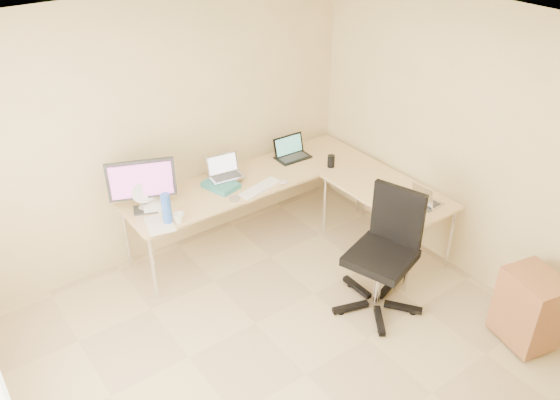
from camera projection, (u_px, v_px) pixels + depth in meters
floor at (306, 375)px, 4.54m from camera, size 4.50×4.50×0.00m
ceiling at (317, 55)px, 3.18m from camera, size 4.50×4.50×0.00m
wall_back at (162, 131)px, 5.41m from camera, size 4.50×0.00×4.50m
wall_right at (498, 159)px, 4.92m from camera, size 0.00×4.50×4.50m
desk_main at (251, 208)px, 5.98m from camera, size 2.65×0.70×0.73m
desk_return at (385, 220)px, 5.79m from camera, size 0.70×1.30×0.73m
monitor at (142, 186)px, 5.14m from camera, size 0.64×0.41×0.52m
book_stack at (221, 185)px, 5.62m from camera, size 0.32×0.38×0.05m
laptop_center at (226, 168)px, 5.64m from camera, size 0.37×0.30×0.22m
laptop_black at (293, 148)px, 6.12m from camera, size 0.38×0.29×0.23m
keyboard at (260, 188)px, 5.60m from camera, size 0.50×0.24×0.02m
mouse at (284, 182)px, 5.68m from camera, size 0.10×0.07×0.04m
mug at (179, 218)px, 5.08m from camera, size 0.12×0.12×0.09m
cd_stack at (234, 199)px, 5.42m from camera, size 0.13×0.13×0.03m
water_bottle at (167, 209)px, 5.02m from camera, size 0.09×0.09×0.29m
papers at (160, 224)px, 5.07m from camera, size 0.30×0.37×0.01m
white_box at (155, 206)px, 5.27m from camera, size 0.25×0.22×0.07m
desk_fan at (142, 196)px, 5.22m from camera, size 0.26×0.26×0.28m
black_cup at (331, 161)px, 5.97m from camera, size 0.08×0.08×0.13m
laptop_return at (429, 196)px, 5.31m from camera, size 0.30×0.24×0.19m
office_chair at (380, 262)px, 4.97m from camera, size 0.86×0.86×1.14m
cabinet at (530, 308)px, 4.68m from camera, size 0.47×0.54×0.65m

